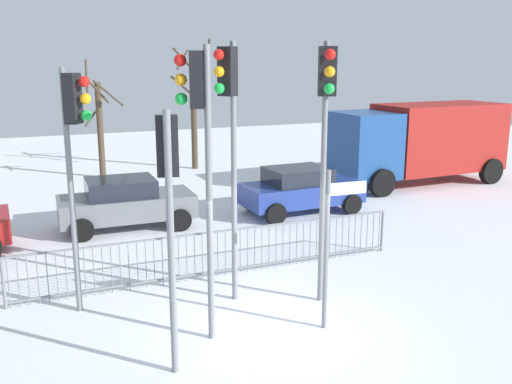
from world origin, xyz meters
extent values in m
plane|color=white|center=(0.00, 0.00, 0.00)|extent=(60.00, 60.00, 0.00)
cylinder|color=slate|center=(1.47, 0.85, 2.56)|extent=(0.11, 0.11, 5.13)
cube|color=black|center=(1.41, 0.69, 4.58)|extent=(0.38, 0.32, 0.90)
sphere|color=red|center=(1.32, 0.46, 4.88)|extent=(0.20, 0.20, 0.20)
sphere|color=orange|center=(1.32, 0.46, 4.58)|extent=(0.20, 0.20, 0.20)
sphere|color=green|center=(1.32, 0.46, 4.28)|extent=(0.20, 0.20, 0.20)
cylinder|color=slate|center=(-3.10, 2.25, 2.33)|extent=(0.11, 0.11, 4.66)
cube|color=black|center=(-2.96, 2.16, 4.11)|extent=(0.36, 0.39, 0.90)
sphere|color=red|center=(-2.75, 2.01, 4.41)|extent=(0.20, 0.20, 0.20)
sphere|color=orange|center=(-2.75, 2.01, 4.11)|extent=(0.20, 0.20, 0.20)
sphere|color=green|center=(-2.75, 2.01, 3.81)|extent=(0.20, 0.20, 0.20)
cylinder|color=slate|center=(-1.97, -0.66, 2.05)|extent=(0.11, 0.11, 4.11)
cube|color=black|center=(-1.93, -0.50, 3.56)|extent=(0.36, 0.28, 0.90)
sphere|color=red|center=(-1.88, -0.25, 3.86)|extent=(0.20, 0.20, 0.20)
sphere|color=orange|center=(-1.88, -0.25, 3.56)|extent=(0.20, 0.20, 0.20)
sphere|color=green|center=(-1.88, -0.25, 3.26)|extent=(0.20, 0.20, 0.20)
cylinder|color=slate|center=(-1.08, 0.17, 2.51)|extent=(0.11, 0.11, 5.03)
cube|color=black|center=(-1.24, 0.23, 4.48)|extent=(0.31, 0.37, 0.90)
sphere|color=red|center=(-1.47, 0.30, 4.78)|extent=(0.20, 0.20, 0.20)
sphere|color=orange|center=(-1.47, 0.30, 4.48)|extent=(0.20, 0.20, 0.20)
sphere|color=green|center=(-1.47, 0.30, 4.18)|extent=(0.20, 0.20, 0.20)
cylinder|color=slate|center=(-0.10, 1.58, 2.56)|extent=(0.11, 0.11, 5.12)
cube|color=black|center=(-0.24, 1.50, 4.57)|extent=(0.35, 0.39, 0.90)
sphere|color=red|center=(-0.45, 1.37, 4.87)|extent=(0.20, 0.20, 0.20)
sphere|color=orange|center=(-0.45, 1.37, 4.57)|extent=(0.20, 0.20, 0.20)
sphere|color=green|center=(-0.45, 1.37, 4.27)|extent=(0.20, 0.20, 0.20)
cylinder|color=slate|center=(0.94, -0.26, 1.47)|extent=(0.09, 0.09, 2.94)
cube|color=white|center=(1.33, -0.29, 2.59)|extent=(0.70, 0.08, 0.22)
cube|color=slate|center=(0.00, 2.91, 1.05)|extent=(8.86, 0.06, 0.04)
cube|color=slate|center=(0.00, 2.91, 0.12)|extent=(8.86, 0.06, 0.04)
cylinder|color=slate|center=(-4.34, 2.89, 0.53)|extent=(0.02, 0.02, 1.05)
cylinder|color=slate|center=(-4.16, 2.90, 0.53)|extent=(0.02, 0.02, 1.05)
cylinder|color=slate|center=(-3.98, 2.90, 0.53)|extent=(0.02, 0.02, 1.05)
cylinder|color=slate|center=(-3.80, 2.90, 0.53)|extent=(0.02, 0.02, 1.05)
cylinder|color=slate|center=(-3.62, 2.90, 0.53)|extent=(0.02, 0.02, 1.05)
cylinder|color=slate|center=(-3.44, 2.90, 0.53)|extent=(0.02, 0.02, 1.05)
cylinder|color=slate|center=(-3.26, 2.90, 0.53)|extent=(0.02, 0.02, 1.05)
cylinder|color=slate|center=(-3.08, 2.90, 0.53)|extent=(0.02, 0.02, 1.05)
cylinder|color=slate|center=(-2.89, 2.90, 0.53)|extent=(0.02, 0.02, 1.05)
cylinder|color=slate|center=(-2.71, 2.90, 0.53)|extent=(0.02, 0.02, 1.05)
cylinder|color=slate|center=(-2.53, 2.90, 0.53)|extent=(0.02, 0.02, 1.05)
cylinder|color=slate|center=(-2.35, 2.90, 0.53)|extent=(0.02, 0.02, 1.05)
cylinder|color=slate|center=(-2.17, 2.90, 0.53)|extent=(0.02, 0.02, 1.05)
cylinder|color=slate|center=(-1.99, 2.90, 0.53)|extent=(0.02, 0.02, 1.05)
cylinder|color=slate|center=(-1.81, 2.90, 0.53)|extent=(0.02, 0.02, 1.05)
cylinder|color=slate|center=(-1.63, 2.90, 0.53)|extent=(0.02, 0.02, 1.05)
cylinder|color=slate|center=(-1.45, 2.90, 0.53)|extent=(0.02, 0.02, 1.05)
cylinder|color=slate|center=(-1.27, 2.90, 0.53)|extent=(0.02, 0.02, 1.05)
cylinder|color=slate|center=(-1.09, 2.90, 0.53)|extent=(0.02, 0.02, 1.05)
cylinder|color=slate|center=(-0.90, 2.90, 0.53)|extent=(0.02, 0.02, 1.05)
cylinder|color=slate|center=(-0.72, 2.90, 0.53)|extent=(0.02, 0.02, 1.05)
cylinder|color=slate|center=(-0.54, 2.90, 0.53)|extent=(0.02, 0.02, 1.05)
cylinder|color=slate|center=(-0.36, 2.91, 0.53)|extent=(0.02, 0.02, 1.05)
cylinder|color=slate|center=(-0.18, 2.91, 0.53)|extent=(0.02, 0.02, 1.05)
cylinder|color=slate|center=(0.00, 2.91, 0.53)|extent=(0.02, 0.02, 1.05)
cylinder|color=slate|center=(0.18, 2.91, 0.53)|extent=(0.02, 0.02, 1.05)
cylinder|color=slate|center=(0.36, 2.91, 0.53)|extent=(0.02, 0.02, 1.05)
cylinder|color=slate|center=(0.54, 2.91, 0.53)|extent=(0.02, 0.02, 1.05)
cylinder|color=slate|center=(0.72, 2.91, 0.53)|extent=(0.02, 0.02, 1.05)
cylinder|color=slate|center=(0.90, 2.91, 0.53)|extent=(0.02, 0.02, 1.05)
cylinder|color=slate|center=(1.09, 2.91, 0.53)|extent=(0.02, 0.02, 1.05)
cylinder|color=slate|center=(1.27, 2.91, 0.53)|extent=(0.02, 0.02, 1.05)
cylinder|color=slate|center=(1.45, 2.91, 0.53)|extent=(0.02, 0.02, 1.05)
cylinder|color=slate|center=(1.63, 2.91, 0.53)|extent=(0.02, 0.02, 1.05)
cylinder|color=slate|center=(1.81, 2.91, 0.53)|extent=(0.02, 0.02, 1.05)
cylinder|color=slate|center=(1.99, 2.91, 0.53)|extent=(0.02, 0.02, 1.05)
cylinder|color=slate|center=(2.17, 2.91, 0.53)|extent=(0.02, 0.02, 1.05)
cylinder|color=slate|center=(2.35, 2.91, 0.53)|extent=(0.02, 0.02, 1.05)
cylinder|color=slate|center=(2.53, 2.91, 0.53)|extent=(0.02, 0.02, 1.05)
cylinder|color=slate|center=(2.71, 2.91, 0.53)|extent=(0.02, 0.02, 1.05)
cylinder|color=slate|center=(2.89, 2.91, 0.53)|extent=(0.02, 0.02, 1.05)
cylinder|color=slate|center=(3.08, 2.91, 0.53)|extent=(0.02, 0.02, 1.05)
cylinder|color=slate|center=(3.26, 2.92, 0.53)|extent=(0.02, 0.02, 1.05)
cylinder|color=slate|center=(3.44, 2.92, 0.53)|extent=(0.02, 0.02, 1.05)
cylinder|color=slate|center=(3.62, 2.92, 0.53)|extent=(0.02, 0.02, 1.05)
cylinder|color=slate|center=(3.80, 2.92, 0.53)|extent=(0.02, 0.02, 1.05)
cylinder|color=slate|center=(3.98, 2.92, 0.53)|extent=(0.02, 0.02, 1.05)
cylinder|color=slate|center=(4.16, 2.92, 0.53)|extent=(0.02, 0.02, 1.05)
cylinder|color=slate|center=(4.34, 2.92, 0.53)|extent=(0.02, 0.02, 1.05)
cylinder|color=slate|center=(-4.43, 2.89, 0.53)|extent=(0.06, 0.06, 1.05)
cylinder|color=slate|center=(4.43, 2.92, 0.53)|extent=(0.06, 0.06, 1.05)
cube|color=navy|center=(4.29, 7.09, 0.65)|extent=(3.85, 1.82, 0.65)
cube|color=#1E232D|center=(4.14, 7.08, 1.20)|extent=(1.95, 1.56, 0.55)
cylinder|color=black|center=(5.61, 7.98, 0.32)|extent=(0.65, 0.24, 0.64)
cylinder|color=black|center=(5.67, 6.28, 0.32)|extent=(0.65, 0.24, 0.64)
cylinder|color=black|center=(2.92, 7.89, 0.32)|extent=(0.65, 0.24, 0.64)
cylinder|color=black|center=(2.97, 6.19, 0.32)|extent=(0.65, 0.24, 0.64)
cube|color=slate|center=(-1.16, 7.54, 0.65)|extent=(3.85, 1.80, 0.65)
cube|color=#1E232D|center=(-1.31, 7.54, 1.20)|extent=(1.94, 1.55, 0.55)
cylinder|color=black|center=(0.22, 8.35, 0.32)|extent=(0.65, 0.24, 0.64)
cylinder|color=black|center=(0.17, 6.65, 0.32)|extent=(0.65, 0.24, 0.64)
cylinder|color=black|center=(-2.48, 8.42, 0.32)|extent=(0.65, 0.24, 0.64)
cylinder|color=black|center=(-2.53, 6.72, 0.32)|extent=(0.65, 0.24, 0.64)
cube|color=maroon|center=(11.46, 9.20, 1.80)|extent=(5.06, 2.54, 2.60)
cube|color=navy|center=(7.92, 9.10, 1.70)|extent=(2.06, 2.35, 2.40)
cylinder|color=black|center=(7.95, 7.90, 0.50)|extent=(1.01, 0.33, 1.00)
cylinder|color=black|center=(7.88, 10.30, 0.50)|extent=(1.01, 0.33, 1.00)
cylinder|color=black|center=(13.20, 8.04, 0.50)|extent=(1.01, 0.33, 1.00)
cylinder|color=black|center=(13.13, 10.44, 0.50)|extent=(1.01, 0.33, 1.00)
cylinder|color=#473828|center=(-0.71, 15.29, 1.95)|extent=(0.25, 0.25, 3.89)
cylinder|color=#473828|center=(-1.00, 15.58, 2.46)|extent=(0.67, 0.67, 0.68)
cylinder|color=#473828|center=(-0.75, 14.92, 3.55)|extent=(0.83, 0.17, 0.97)
cylinder|color=#473828|center=(-1.11, 15.35, 4.14)|extent=(0.22, 0.88, 1.28)
cylinder|color=#473828|center=(-0.38, 14.70, 3.47)|extent=(1.28, 0.77, 1.09)
cylinder|color=#473828|center=(3.40, 15.69, 2.56)|extent=(0.27, 0.27, 5.12)
cylinder|color=#473828|center=(3.01, 15.22, 4.64)|extent=(1.04, 0.91, 1.30)
cylinder|color=#473828|center=(2.83, 15.35, 3.66)|extent=(0.78, 1.23, 0.89)
cylinder|color=#473828|center=(4.07, 15.52, 5.00)|extent=(0.44, 1.42, 1.31)
cylinder|color=#473828|center=(3.71, 15.80, 3.83)|extent=(0.34, 0.72, 1.03)
cylinder|color=#473828|center=(3.06, 16.03, 4.78)|extent=(0.79, 0.80, 0.87)
camera|label=1|loc=(-3.98, -8.63, 4.79)|focal=40.08mm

